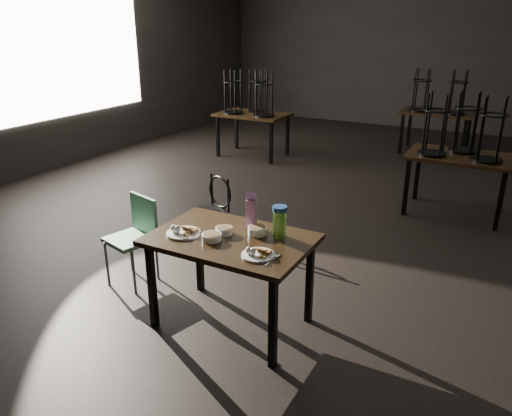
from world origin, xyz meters
The scene contains 15 objects.
room centered at (-0.06, 0.01, 2.33)m, with size 12.00×12.04×3.22m.
main_table centered at (-0.22, -2.45, 0.67)m, with size 1.20×0.80×0.75m.
plate_left centered at (-0.57, -2.57, 0.77)m, with size 0.26×0.26×0.08m.
plate_right centered at (0.10, -2.63, 0.77)m, with size 0.23×0.23×0.08m.
bowl_near centered at (-0.30, -2.41, 0.78)m, with size 0.13×0.13×0.05m.
bowl_far centered at (-0.07, -2.30, 0.78)m, with size 0.15×0.15×0.06m.
bowl_big centered at (-0.32, -2.56, 0.78)m, with size 0.15×0.15×0.05m.
juice_carton centered at (-0.18, -2.22, 0.89)m, with size 0.09×0.09×0.29m.
water_bottle centered at (0.09, -2.27, 0.87)m, with size 0.15×0.15×0.24m.
spoon centered at (0.22, -2.58, 0.75)m, with size 0.05×0.21×0.01m.
bentwood_chair centered at (-1.14, -1.30, 0.45)m, with size 0.40×0.39×0.76m.
school_chair centered at (-1.35, -2.25, 0.48)m, with size 0.46×0.46×0.80m.
bg_table_left centered at (-2.57, 2.16, 0.78)m, with size 1.20×0.80×1.48m.
bg_table_right centered at (0.95, 0.90, 0.78)m, with size 1.20×0.80×1.48m.
bg_table_far centered at (0.19, 3.88, 0.75)m, with size 1.20×0.80×1.48m.
Camera 1 is at (1.56, -5.35, 2.28)m, focal length 35.00 mm.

